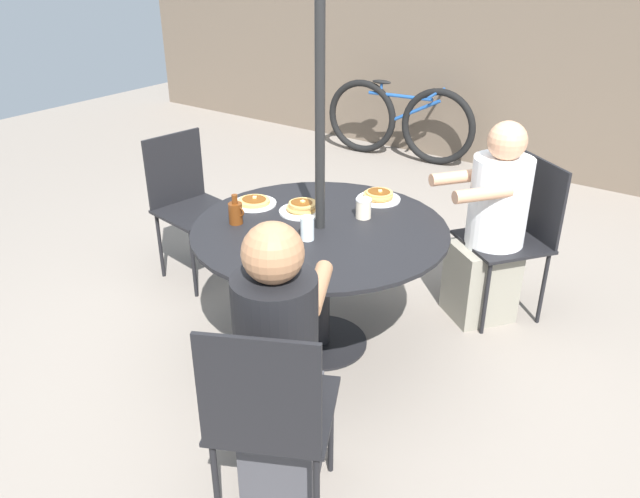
{
  "coord_description": "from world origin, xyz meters",
  "views": [
    {
      "loc": [
        1.69,
        -2.35,
        2.04
      ],
      "look_at": [
        0.0,
        0.0,
        0.59
      ],
      "focal_mm": 35.0,
      "sensor_mm": 36.0,
      "label": 1
    }
  ],
  "objects_px": {
    "pancake_plate_c": "(302,208)",
    "diner_south": "(491,232)",
    "pancake_plate_d": "(254,202)",
    "patio_chair_east": "(269,411)",
    "patio_chair_north": "(188,198)",
    "drinking_glass_a": "(307,228)",
    "diner_east": "(279,375)",
    "syrup_bottle": "(236,212)",
    "pancake_plate_b": "(379,196)",
    "bicycle": "(399,121)",
    "coffee_cup": "(363,208)",
    "patio_table": "(320,249)",
    "pancake_plate_a": "(272,254)",
    "patio_chair_south": "(518,229)"
  },
  "relations": [
    {
      "from": "patio_chair_east",
      "to": "pancake_plate_a",
      "type": "height_order",
      "value": "patio_chair_east"
    },
    {
      "from": "pancake_plate_d",
      "to": "patio_chair_east",
      "type": "bearing_deg",
      "value": -47.25
    },
    {
      "from": "diner_east",
      "to": "syrup_bottle",
      "type": "relative_size",
      "value": 7.61
    },
    {
      "from": "pancake_plate_c",
      "to": "bicycle",
      "type": "height_order",
      "value": "pancake_plate_c"
    },
    {
      "from": "patio_chair_south",
      "to": "pancake_plate_b",
      "type": "xyz_separation_m",
      "value": [
        -0.66,
        -0.47,
        0.2
      ]
    },
    {
      "from": "pancake_plate_c",
      "to": "coffee_cup",
      "type": "xyz_separation_m",
      "value": [
        0.31,
        0.13,
        0.03
      ]
    },
    {
      "from": "diner_east",
      "to": "pancake_plate_d",
      "type": "distance_m",
      "value": 1.33
    },
    {
      "from": "patio_chair_east",
      "to": "pancake_plate_a",
      "type": "relative_size",
      "value": 3.83
    },
    {
      "from": "patio_chair_south",
      "to": "pancake_plate_d",
      "type": "height_order",
      "value": "patio_chair_south"
    },
    {
      "from": "patio_chair_north",
      "to": "coffee_cup",
      "type": "bearing_deg",
      "value": 100.99
    },
    {
      "from": "patio_chair_east",
      "to": "drinking_glass_a",
      "type": "bearing_deg",
      "value": 92.18
    },
    {
      "from": "patio_chair_east",
      "to": "diner_south",
      "type": "distance_m",
      "value": 1.88
    },
    {
      "from": "syrup_bottle",
      "to": "drinking_glass_a",
      "type": "relative_size",
      "value": 1.33
    },
    {
      "from": "patio_table",
      "to": "patio_chair_east",
      "type": "relative_size",
      "value": 1.41
    },
    {
      "from": "pancake_plate_b",
      "to": "diner_south",
      "type": "bearing_deg",
      "value": 30.25
    },
    {
      "from": "pancake_plate_a",
      "to": "patio_chair_east",
      "type": "bearing_deg",
      "value": -51.5
    },
    {
      "from": "pancake_plate_b",
      "to": "coffee_cup",
      "type": "height_order",
      "value": "coffee_cup"
    },
    {
      "from": "patio_table",
      "to": "pancake_plate_a",
      "type": "distance_m",
      "value": 0.45
    },
    {
      "from": "diner_east",
      "to": "patio_chair_south",
      "type": "height_order",
      "value": "diner_east"
    },
    {
      "from": "patio_table",
      "to": "coffee_cup",
      "type": "bearing_deg",
      "value": 63.78
    },
    {
      "from": "pancake_plate_c",
      "to": "bicycle",
      "type": "relative_size",
      "value": 0.16
    },
    {
      "from": "pancake_plate_b",
      "to": "pancake_plate_d",
      "type": "bearing_deg",
      "value": -138.68
    },
    {
      "from": "patio_chair_south",
      "to": "pancake_plate_a",
      "type": "bearing_deg",
      "value": 100.17
    },
    {
      "from": "patio_chair_north",
      "to": "drinking_glass_a",
      "type": "distance_m",
      "value": 1.28
    },
    {
      "from": "patio_chair_south",
      "to": "diner_east",
      "type": "bearing_deg",
      "value": 119.05
    },
    {
      "from": "pancake_plate_a",
      "to": "patio_chair_north",
      "type": "bearing_deg",
      "value": 153.56
    },
    {
      "from": "drinking_glass_a",
      "to": "diner_south",
      "type": "bearing_deg",
      "value": 59.22
    },
    {
      "from": "patio_chair_east",
      "to": "diner_south",
      "type": "relative_size",
      "value": 0.79
    },
    {
      "from": "pancake_plate_b",
      "to": "bicycle",
      "type": "bearing_deg",
      "value": 116.64
    },
    {
      "from": "pancake_plate_b",
      "to": "pancake_plate_c",
      "type": "height_order",
      "value": "pancake_plate_c"
    },
    {
      "from": "patio_table",
      "to": "drinking_glass_a",
      "type": "height_order",
      "value": "drinking_glass_a"
    },
    {
      "from": "patio_table",
      "to": "syrup_bottle",
      "type": "bearing_deg",
      "value": -150.67
    },
    {
      "from": "diner_east",
      "to": "bicycle",
      "type": "xyz_separation_m",
      "value": [
        -1.73,
        4.02,
        -0.18
      ]
    },
    {
      "from": "patio_chair_north",
      "to": "syrup_bottle",
      "type": "distance_m",
      "value": 0.92
    },
    {
      "from": "pancake_plate_d",
      "to": "bicycle",
      "type": "distance_m",
      "value": 3.21
    },
    {
      "from": "patio_chair_east",
      "to": "coffee_cup",
      "type": "relative_size",
      "value": 8.83
    },
    {
      "from": "patio_chair_south",
      "to": "syrup_bottle",
      "type": "bearing_deg",
      "value": 83.67
    },
    {
      "from": "diner_east",
      "to": "syrup_bottle",
      "type": "distance_m",
      "value": 1.11
    },
    {
      "from": "pancake_plate_c",
      "to": "diner_south",
      "type": "bearing_deg",
      "value": 41.79
    },
    {
      "from": "coffee_cup",
      "to": "pancake_plate_b",
      "type": "bearing_deg",
      "value": 103.35
    },
    {
      "from": "patio_chair_east",
      "to": "patio_chair_south",
      "type": "relative_size",
      "value": 1.0
    },
    {
      "from": "pancake_plate_b",
      "to": "drinking_glass_a",
      "type": "bearing_deg",
      "value": -91.8
    },
    {
      "from": "patio_chair_south",
      "to": "pancake_plate_c",
      "type": "relative_size",
      "value": 3.83
    },
    {
      "from": "pancake_plate_b",
      "to": "pancake_plate_d",
      "type": "distance_m",
      "value": 0.7
    },
    {
      "from": "diner_south",
      "to": "pancake_plate_b",
      "type": "relative_size",
      "value": 4.85
    },
    {
      "from": "pancake_plate_b",
      "to": "bicycle",
      "type": "distance_m",
      "value": 2.96
    },
    {
      "from": "patio_chair_north",
      "to": "pancake_plate_a",
      "type": "xyz_separation_m",
      "value": [
        1.21,
        -0.6,
        0.21
      ]
    },
    {
      "from": "patio_table",
      "to": "drinking_glass_a",
      "type": "bearing_deg",
      "value": -77.82
    },
    {
      "from": "patio_chair_east",
      "to": "pancake_plate_b",
      "type": "distance_m",
      "value": 1.64
    },
    {
      "from": "bicycle",
      "to": "patio_chair_south",
      "type": "bearing_deg",
      "value": -54.46
    }
  ]
}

